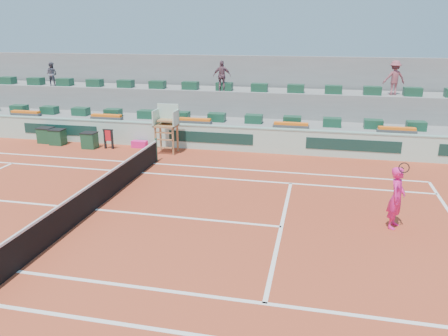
{
  "coord_description": "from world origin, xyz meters",
  "views": [
    {
      "loc": [
        7.32,
        -12.6,
        5.98
      ],
      "look_at": [
        4.0,
        2.5,
        1.0
      ],
      "focal_mm": 35.0,
      "sensor_mm": 36.0,
      "label": 1
    }
  ],
  "objects_px": {
    "umpire_chair": "(167,122)",
    "drink_cooler_a": "(90,140)",
    "tennis_player": "(397,198)",
    "player_bag": "(140,144)"
  },
  "relations": [
    {
      "from": "umpire_chair",
      "to": "drink_cooler_a",
      "type": "relative_size",
      "value": 2.86
    },
    {
      "from": "drink_cooler_a",
      "to": "player_bag",
      "type": "bearing_deg",
      "value": 15.07
    },
    {
      "from": "umpire_chair",
      "to": "drink_cooler_a",
      "type": "bearing_deg",
      "value": -178.03
    },
    {
      "from": "player_bag",
      "to": "drink_cooler_a",
      "type": "bearing_deg",
      "value": -164.93
    },
    {
      "from": "umpire_chair",
      "to": "tennis_player",
      "type": "distance_m",
      "value": 11.93
    },
    {
      "from": "tennis_player",
      "to": "umpire_chair",
      "type": "bearing_deg",
      "value": 145.59
    },
    {
      "from": "player_bag",
      "to": "tennis_player",
      "type": "relative_size",
      "value": 0.35
    },
    {
      "from": "umpire_chair",
      "to": "drink_cooler_a",
      "type": "height_order",
      "value": "umpire_chair"
    },
    {
      "from": "player_bag",
      "to": "umpire_chair",
      "type": "relative_size",
      "value": 0.34
    },
    {
      "from": "player_bag",
      "to": "tennis_player",
      "type": "xyz_separation_m",
      "value": [
        11.57,
        -7.26,
        0.81
      ]
    }
  ]
}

